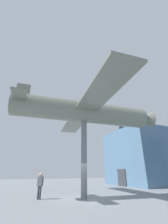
{
  "coord_description": "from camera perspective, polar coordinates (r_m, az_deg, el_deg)",
  "views": [
    {
      "loc": [
        11.55,
        -5.28,
        1.83
      ],
      "look_at": [
        0.0,
        0.0,
        6.98
      ],
      "focal_mm": 24.0,
      "sensor_mm": 36.0,
      "label": 1
    }
  ],
  "objects": [
    {
      "name": "ground_plane",
      "position": [
        12.83,
        0.0,
        -30.26
      ],
      "size": [
        80.0,
        80.0,
        0.0
      ],
      "primitive_type": "plane",
      "color": "gray"
    },
    {
      "name": "visitor_person",
      "position": [
        12.98,
        -16.37,
        -24.65
      ],
      "size": [
        0.44,
        0.44,
        1.82
      ],
      "rotation": [
        0.0,
        0.0,
        3.92
      ],
      "color": "#383842",
      "rests_on": "ground_plane"
    },
    {
      "name": "suspended_airplane",
      "position": [
        13.78,
        1.07,
        -0.09
      ],
      "size": [
        14.97,
        13.88,
        2.89
      ],
      "rotation": [
        0.0,
        0.0,
        -0.13
      ],
      "color": "slate",
      "rests_on": "support_pylon_central"
    },
    {
      "name": "support_pylon_central",
      "position": [
        12.75,
        0.0,
        -16.77
      ],
      "size": [
        0.48,
        0.48,
        6.01
      ],
      "color": "slate",
      "rests_on": "ground_plane"
    },
    {
      "name": "glass_pavilion_left",
      "position": [
        28.89,
        23.77,
        -15.58
      ],
      "size": [
        9.44,
        12.48,
        8.98
      ],
      "color": "slate",
      "rests_on": "ground_plane"
    }
  ]
}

